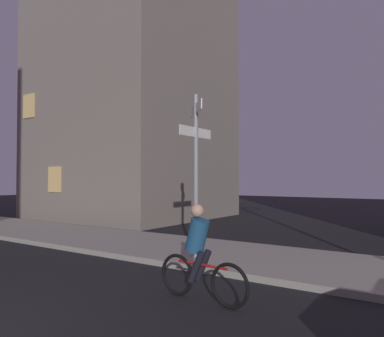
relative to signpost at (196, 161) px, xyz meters
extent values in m
cube|color=gray|center=(-0.27, 0.85, -2.40)|extent=(40.00, 3.45, 0.14)
cylinder|color=gray|center=(0.00, 0.00, -0.34)|extent=(0.12, 0.12, 3.97)
cube|color=white|center=(0.00, 0.00, 1.29)|extent=(0.99, 0.99, 0.24)
cube|color=white|center=(0.00, 0.00, 0.71)|extent=(0.03, 1.36, 0.24)
torus|color=black|center=(2.30, -2.49, -2.11)|extent=(0.72, 0.12, 0.72)
torus|color=black|center=(1.20, -2.39, -2.11)|extent=(0.72, 0.12, 0.72)
cylinder|color=red|center=(1.75, -2.44, -1.86)|extent=(1.00, 0.13, 0.04)
cylinder|color=navy|center=(1.65, -2.43, -1.39)|extent=(0.48, 0.36, 0.61)
sphere|color=tan|center=(1.65, -2.43, -0.97)|extent=(0.22, 0.22, 0.22)
cylinder|color=black|center=(1.71, -2.34, -1.89)|extent=(0.35, 0.15, 0.55)
cylinder|color=black|center=(1.69, -2.52, -1.89)|extent=(0.35, 0.15, 0.55)
cube|color=slate|center=(-9.14, 7.52, 4.57)|extent=(8.59, 8.29, 14.08)
cube|color=#F2C672|center=(-10.21, 3.35, -0.47)|extent=(0.90, 0.06, 1.20)
cube|color=#F2C672|center=(-12.36, 3.35, 3.22)|extent=(0.90, 0.06, 1.20)
camera|label=1|loc=(5.20, -7.79, -0.43)|focal=35.70mm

